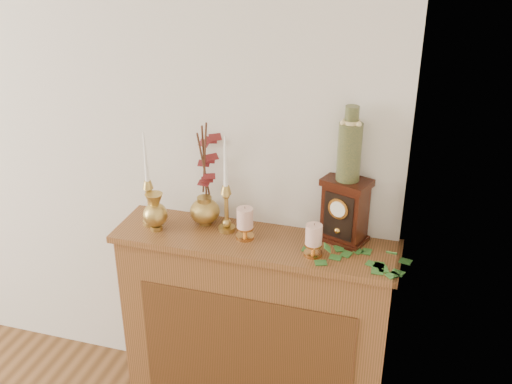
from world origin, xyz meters
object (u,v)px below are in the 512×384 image
(candlestick_left, at_px, (149,195))
(mantel_clock, at_px, (345,211))
(ceramic_vase, at_px, (350,148))
(bud_vase, at_px, (155,212))
(ginger_jar, at_px, (208,176))
(candlestick_center, at_px, (226,201))

(candlestick_left, relative_size, mantel_clock, 1.54)
(ceramic_vase, bearing_deg, mantel_clock, -109.43)
(bud_vase, distance_m, ginger_jar, 0.28)
(candlestick_left, relative_size, ginger_jar, 0.88)
(bud_vase, xyz_separation_m, ginger_jar, (0.20, 0.15, 0.14))
(mantel_clock, bearing_deg, ginger_jar, -161.21)
(candlestick_center, distance_m, mantel_clock, 0.51)
(candlestick_left, bearing_deg, mantel_clock, 6.68)
(candlestick_center, bearing_deg, mantel_clock, 6.67)
(ginger_jar, xyz_separation_m, ceramic_vase, (0.61, -0.00, 0.20))
(candlestick_center, distance_m, ginger_jar, 0.15)
(ginger_jar, bearing_deg, candlestick_center, -32.00)
(mantel_clock, bearing_deg, candlestick_center, -153.90)
(candlestick_center, xyz_separation_m, bud_vase, (-0.30, -0.08, -0.06))
(candlestick_center, relative_size, bud_vase, 2.54)
(mantel_clock, height_order, ceramic_vase, ceramic_vase)
(candlestick_center, bearing_deg, ginger_jar, 148.00)
(bud_vase, distance_m, ceramic_vase, 0.89)
(candlestick_center, relative_size, ceramic_vase, 1.42)
(candlestick_center, distance_m, bud_vase, 0.32)
(ginger_jar, height_order, mantel_clock, ginger_jar)
(ginger_jar, bearing_deg, bud_vase, -143.16)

